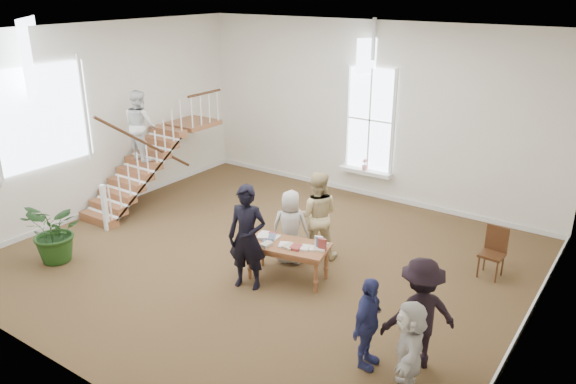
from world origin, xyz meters
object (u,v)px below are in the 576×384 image
Objects in this scene: woman_cluster_a at (368,323)px; woman_cluster_c at (409,349)px; police_officer at (247,237)px; woman_cluster_b at (420,314)px; person_yellow at (317,215)px; side_chair at (494,249)px; floor_plant at (56,232)px; elderly_woman at (291,227)px; library_table at (287,248)px.

woman_cluster_c is at bearing -108.33° from woman_cluster_a.
police_officer is 1.15× the size of woman_cluster_b.
person_yellow reaches higher than side_chair.
police_officer reaches higher than floor_plant.
floor_plant is at bearing -35.19° from woman_cluster_b.
elderly_woman is 3.76m from woman_cluster_b.
person_yellow is 5.26m from floor_plant.
police_officer is at bearing 20.64° from floor_plant.
woman_cluster_c is (3.22, -2.78, -0.21)m from person_yellow.
library_table is at bearing 95.84° from elderly_woman.
woman_cluster_a is 1.01× the size of woman_cluster_c.
floor_plant is (-4.18, -3.18, -0.26)m from person_yellow.
woman_cluster_c is at bearing 123.29° from elderly_woman.
side_chair is at bearing -176.99° from elderly_woman.
side_chair is at bearing 172.50° from person_yellow.
woman_cluster_b is (3.05, -1.03, 0.23)m from library_table.
person_yellow reaches higher than woman_cluster_b.
woman_cluster_b is at bearing -56.12° from woman_cluster_a.
police_officer is at bearing -49.60° from woman_cluster_b.
elderly_woman is 4.19m from woman_cluster_c.
person_yellow is 3.75m from woman_cluster_b.
library_table is at bearing 55.82° from woman_cluster_a.
floor_plant reaches higher than library_table.
elderly_woman is 0.88× the size of woman_cluster_b.
woman_cluster_c is at bearing 57.88° from woman_cluster_b.
woman_cluster_c reaches higher than floor_plant.
person_yellow is at bearing -77.99° from woman_cluster_b.
floor_plant is (-7.40, -0.40, -0.06)m from woman_cluster_c.
woman_cluster_a is 6.70m from floor_plant.
side_chair reaches higher than library_table.
police_officer is 4.06m from floor_plant.
woman_cluster_b reaches higher than side_chair.
woman_cluster_b reaches higher than library_table.
side_chair is (0.13, 3.40, -0.31)m from woman_cluster_b.
woman_cluster_c is at bearing 110.07° from person_yellow.
library_table is 0.70m from elderly_woman.
library_table is 1.15× the size of woman_cluster_a.
library_table is 1.14m from person_yellow.
library_table is 1.26× the size of floor_plant.
library_table is 4.71m from floor_plant.
woman_cluster_a is at bearing 104.86° from person_yellow.
woman_cluster_c is at bearing -32.50° from police_officer.
woman_cluster_a is (2.89, -0.83, -0.27)m from police_officer.
side_chair is at bearing -13.77° from woman_cluster_a.
police_officer is (-0.44, -0.65, 0.36)m from library_table.
woman_cluster_b is (3.39, -1.63, 0.10)m from elderly_woman.
elderly_woman is 3.48m from woman_cluster_a.
library_table is at bearing 39.29° from police_officer.
police_officer is 1.30× the size of elderly_woman.
floor_plant is 8.64m from side_chair.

